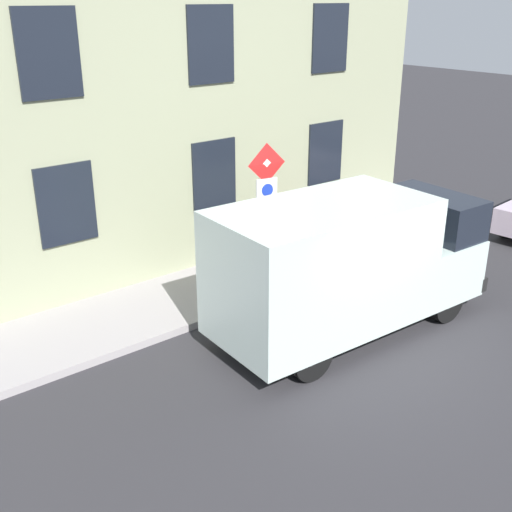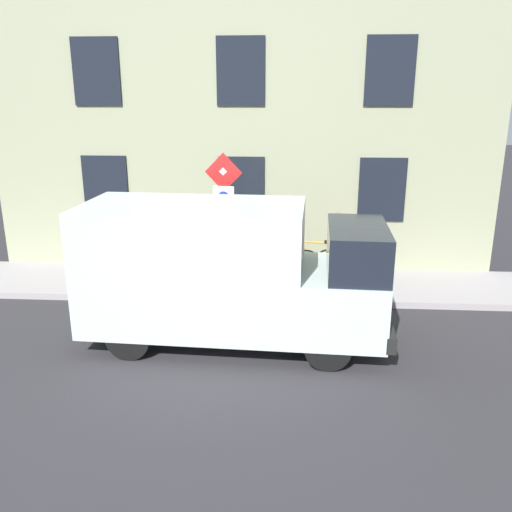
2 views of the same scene
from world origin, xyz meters
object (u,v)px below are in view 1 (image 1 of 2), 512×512
Objects in this scene: sign_post_stacked at (266,199)px; pedestrian at (330,217)px; bicycle_purple at (317,227)px; bicycle_black at (268,241)px; bicycle_orange at (293,233)px; delivery_van at (347,262)px.

pedestrian is at bearing -75.96° from sign_post_stacked.
bicycle_black is at bearing -6.41° from bicycle_purple.
bicycle_purple is 1.00× the size of bicycle_orange.
sign_post_stacked is 1.70× the size of bicycle_orange.
bicycle_purple is at bearing 55.95° from delivery_van.
sign_post_stacked is 1.70× the size of bicycle_black.
bicycle_purple is 0.77m from bicycle_orange.
delivery_van is at bearing 46.85° from bicycle_purple.
bicycle_purple is (3.34, -2.50, -0.82)m from delivery_van.
pedestrian is at bearing 52.91° from delivery_van.
delivery_van is 3.85m from bicycle_orange.
bicycle_orange is (0.00, 0.77, 0.00)m from bicycle_purple.
delivery_van is at bearing -100.37° from pedestrian.
delivery_van is at bearing 66.20° from bicycle_orange.
delivery_van is 3.16× the size of bicycle_black.
sign_post_stacked reaches higher than delivery_van.
bicycle_orange is 0.77m from bicycle_black.
bicycle_black is (0.00, 0.77, 0.00)m from bicycle_orange.
bicycle_black is 1.00× the size of pedestrian.
delivery_van is 3.16× the size of bicycle_orange.
pedestrian is at bearing 150.26° from bicycle_black.
delivery_van reaches higher than bicycle_orange.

